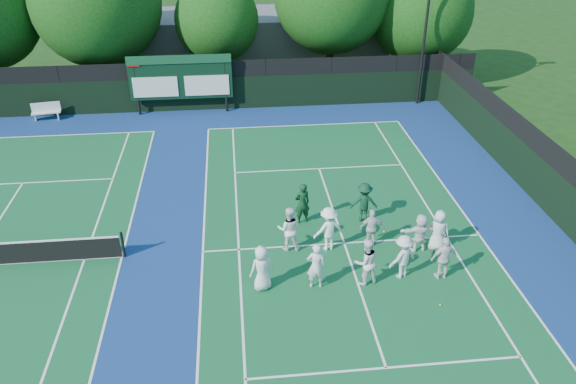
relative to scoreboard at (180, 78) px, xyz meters
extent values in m
plane|color=#15360E|center=(7.01, -15.59, -2.19)|extent=(120.00, 120.00, 0.00)
cube|color=navy|center=(1.01, -14.59, -2.19)|extent=(34.00, 32.00, 0.01)
cube|color=#11552B|center=(7.01, -14.59, -2.18)|extent=(10.97, 23.77, 0.00)
cube|color=white|center=(7.01, -2.70, -2.18)|extent=(10.97, 0.08, 0.00)
cube|color=white|center=(1.53, -14.59, -2.18)|extent=(0.08, 23.77, 0.00)
cube|color=white|center=(12.50, -14.59, -2.18)|extent=(0.08, 23.77, 0.00)
cube|color=white|center=(2.90, -14.59, -2.18)|extent=(0.08, 23.77, 0.00)
cube|color=white|center=(11.13, -14.59, -2.18)|extent=(0.08, 23.77, 0.00)
cube|color=white|center=(7.01, -20.99, -2.18)|extent=(8.23, 0.08, 0.00)
cube|color=white|center=(7.01, -8.19, -2.18)|extent=(8.23, 0.08, 0.00)
cube|color=white|center=(7.01, -14.59, -2.18)|extent=(0.08, 12.80, 0.00)
cube|color=white|center=(-6.99, -2.70, -2.18)|extent=(10.97, 0.08, 0.00)
cube|color=white|center=(-1.50, -14.59, -2.18)|extent=(0.08, 23.77, 0.00)
cube|color=white|center=(-2.87, -14.59, -2.18)|extent=(0.08, 23.77, 0.00)
cube|color=white|center=(-6.99, -8.19, -2.18)|extent=(8.23, 0.08, 0.00)
cube|color=black|center=(1.01, 0.41, -1.19)|extent=(34.00, 0.08, 2.00)
cube|color=black|center=(1.01, 0.41, 0.31)|extent=(34.00, 0.05, 1.00)
cube|color=black|center=(16.01, -14.59, -1.19)|extent=(0.08, 32.00, 2.00)
cylinder|color=black|center=(-2.59, 0.01, -0.44)|extent=(0.16, 0.16, 3.50)
cylinder|color=black|center=(2.61, 0.01, -0.44)|extent=(0.16, 0.16, 3.50)
cube|color=black|center=(0.01, 0.01, 0.01)|extent=(6.00, 0.15, 2.60)
cube|color=#134526|center=(0.01, -0.09, 1.11)|extent=(6.00, 0.05, 0.50)
cube|color=silver|center=(-1.49, -0.09, -0.49)|extent=(2.60, 0.04, 1.20)
cube|color=silver|center=(1.51, -0.09, -0.49)|extent=(2.60, 0.04, 1.20)
cube|color=#9A110C|center=(-2.59, -0.09, 1.01)|extent=(0.70, 0.04, 0.50)
cube|color=#5E5E63|center=(5.01, 8.41, -0.19)|extent=(18.00, 6.00, 4.00)
cylinder|color=black|center=(14.51, 0.11, 2.81)|extent=(0.16, 0.16, 10.00)
cylinder|color=black|center=(-1.39, -14.59, -1.64)|extent=(0.10, 0.10, 1.10)
cube|color=silver|center=(-7.89, -0.29, -1.74)|extent=(1.66, 0.70, 0.06)
cube|color=silver|center=(-7.89, -0.12, -1.44)|extent=(1.60, 0.34, 0.54)
cube|color=silver|center=(-8.54, -0.29, -1.98)|extent=(0.13, 0.38, 0.43)
cube|color=silver|center=(-7.25, -0.29, -1.98)|extent=(0.13, 0.38, 0.43)
cylinder|color=black|center=(-4.96, 3.91, -0.75)|extent=(0.44, 0.44, 2.88)
sphere|color=#0E3B0D|center=(-4.96, 3.91, 3.65)|extent=(7.89, 7.89, 7.89)
sphere|color=#0E3B0D|center=(-4.36, 4.21, 2.86)|extent=(5.53, 5.53, 5.53)
cylinder|color=black|center=(2.24, 3.91, -0.89)|extent=(0.44, 0.44, 2.61)
sphere|color=#0E3B0D|center=(2.24, 3.91, 2.40)|extent=(5.27, 5.27, 5.27)
sphere|color=#0E3B0D|center=(2.84, 4.21, 1.87)|extent=(3.69, 3.69, 3.69)
cylinder|color=black|center=(9.53, 3.91, -0.58)|extent=(0.44, 0.44, 3.23)
sphere|color=#0E3B0D|center=(10.13, 4.21, 3.05)|extent=(5.12, 5.12, 5.12)
cylinder|color=black|center=(15.43, 3.91, -1.01)|extent=(0.44, 0.44, 2.36)
sphere|color=#0E3B0D|center=(15.43, 3.91, 2.67)|extent=(6.66, 6.66, 6.66)
sphere|color=#0E3B0D|center=(16.03, 4.21, 2.00)|extent=(4.66, 4.66, 4.66)
sphere|color=yellow|center=(6.42, -14.10, -2.16)|extent=(0.07, 0.07, 0.07)
sphere|color=yellow|center=(8.76, -13.97, -2.16)|extent=(0.07, 0.07, 0.07)
sphere|color=yellow|center=(9.51, -18.50, -2.16)|extent=(0.07, 0.07, 0.07)
sphere|color=yellow|center=(4.61, -14.64, -2.16)|extent=(0.07, 0.07, 0.07)
sphere|color=yellow|center=(10.69, -14.30, -2.16)|extent=(0.07, 0.07, 0.07)
imported|color=white|center=(3.65, -16.95, -1.33)|extent=(0.98, 0.81, 1.72)
imported|color=silver|center=(5.50, -17.07, -1.30)|extent=(0.69, 0.48, 1.79)
imported|color=white|center=(7.25, -17.03, -1.28)|extent=(1.02, 0.88, 1.82)
imported|color=silver|center=(8.63, -16.82, -1.34)|extent=(1.26, 1.03, 1.70)
imported|color=silver|center=(10.05, -17.04, -1.34)|extent=(1.04, 0.53, 1.70)
imported|color=white|center=(4.82, -14.71, -1.28)|extent=(0.96, 0.79, 1.83)
imported|color=white|center=(6.31, -14.87, -1.29)|extent=(1.31, 0.96, 1.81)
imported|color=silver|center=(8.00, -14.81, -1.40)|extent=(0.96, 0.48, 1.58)
imported|color=white|center=(9.73, -15.32, -1.40)|extent=(1.50, 0.57, 1.59)
imported|color=silver|center=(10.44, -15.32, -1.35)|extent=(0.97, 0.80, 1.69)
imported|color=#0E341A|center=(5.56, -12.87, -1.29)|extent=(0.74, 0.58, 1.80)
imported|color=#0E341F|center=(8.10, -12.99, -1.33)|extent=(1.17, 0.74, 1.72)
camera|label=1|loc=(2.93, -32.32, 10.38)|focal=35.00mm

